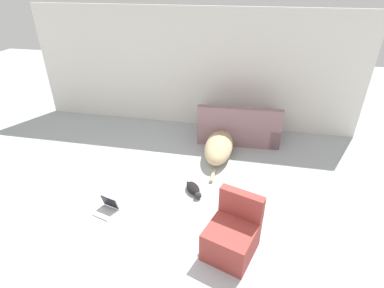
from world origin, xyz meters
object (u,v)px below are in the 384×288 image
(cat, at_px, (194,189))
(laptop_open, at_px, (108,207))
(side_chair, at_px, (232,235))
(dog, at_px, (219,145))
(couch, at_px, (239,128))

(cat, bearing_deg, laptop_open, -94.15)
(side_chair, bearing_deg, dog, 119.44)
(dog, xyz_separation_m, laptop_open, (-1.41, -1.94, -0.11))
(dog, distance_m, side_chair, 2.35)
(cat, bearing_deg, couch, 129.26)
(laptop_open, bearing_deg, side_chair, 4.52)
(dog, height_order, cat, dog)
(side_chair, bearing_deg, couch, 110.98)
(couch, distance_m, laptop_open, 3.14)
(couch, relative_size, side_chair, 2.17)
(dog, relative_size, side_chair, 2.26)
(couch, distance_m, dog, 0.74)
(cat, distance_m, laptop_open, 1.34)
(couch, height_order, laptop_open, couch)
(cat, height_order, side_chair, side_chair)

